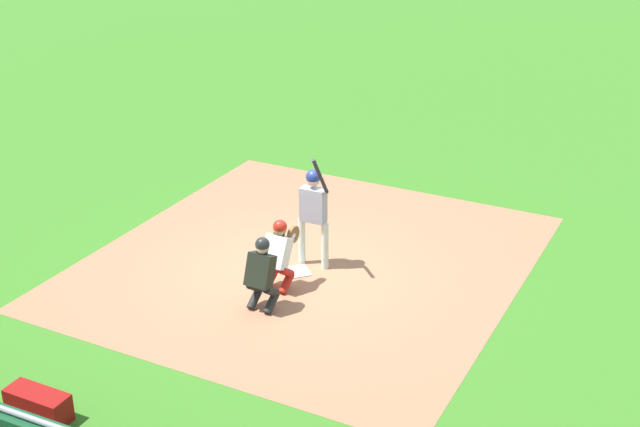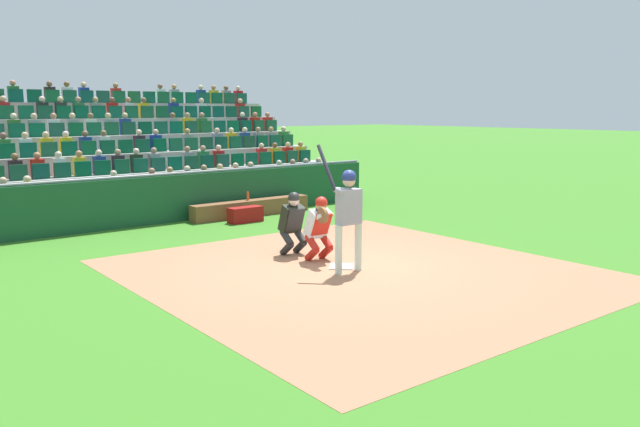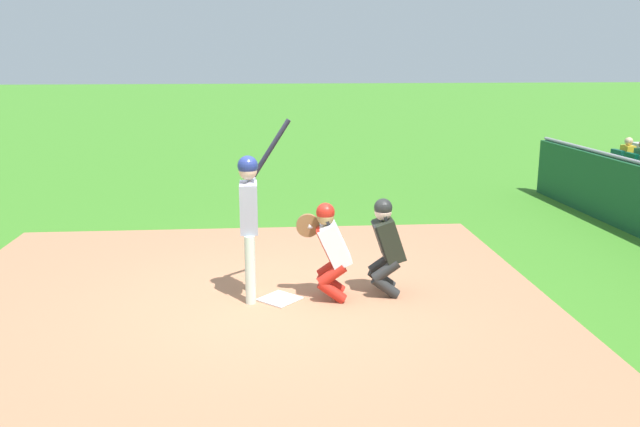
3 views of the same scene
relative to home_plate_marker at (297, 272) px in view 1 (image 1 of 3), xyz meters
The scene contains 7 objects.
ground_plane 0.02m from the home_plate_marker, ahead, with size 160.00×160.00×0.00m, color #397722.
infield_dirt_patch 0.50m from the home_plate_marker, 90.00° to the left, with size 7.47×8.00×0.01m, color #A66E4E.
home_plate_marker is the anchor object (origin of this frame).
batter_at_plate 1.22m from the home_plate_marker, 64.80° to the left, with size 0.62×0.69×2.29m.
catcher_crouching 0.95m from the home_plate_marker, 89.54° to the right, with size 0.49×0.72×1.29m.
home_plate_umpire 1.56m from the home_plate_marker, 86.73° to the right, with size 0.48×0.48×1.31m.
equipment_duffel_bag 5.35m from the home_plate_marker, 103.47° to the right, with size 0.91×0.36×0.40m, color maroon.
Camera 1 is at (6.28, -12.23, 7.28)m, focal length 48.78 mm.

